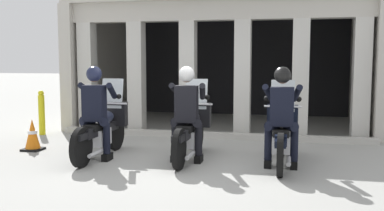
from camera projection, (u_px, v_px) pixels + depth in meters
name	position (u px, v px, depth m)	size (l,w,h in m)	color
ground_plane	(217.00, 132.00, 10.28)	(80.00, 80.00, 0.00)	#999993
station_building	(228.00, 51.00, 11.80)	(7.32, 4.47, 3.16)	black
kerb_strip	(211.00, 135.00, 9.46)	(6.82, 0.24, 0.12)	#B7B5AD
motorcycle_left	(103.00, 128.00, 7.62)	(0.62, 2.04, 1.35)	black
police_officer_left	(95.00, 105.00, 7.30)	(0.63, 0.61, 1.58)	black
motorcycle_center	(191.00, 129.00, 7.48)	(0.62, 2.04, 1.35)	black
police_officer_center	(187.00, 106.00, 7.16)	(0.63, 0.61, 1.58)	black
motorcycle_right	(282.00, 133.00, 7.08)	(0.62, 2.04, 1.35)	black
police_officer_right	(282.00, 108.00, 6.76)	(0.63, 0.61, 1.58)	black
traffic_cone_flank	(32.00, 135.00, 8.15)	(0.34, 0.34, 0.59)	black
bollard_kerbside	(42.00, 113.00, 9.85)	(0.14, 0.14, 1.01)	yellow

